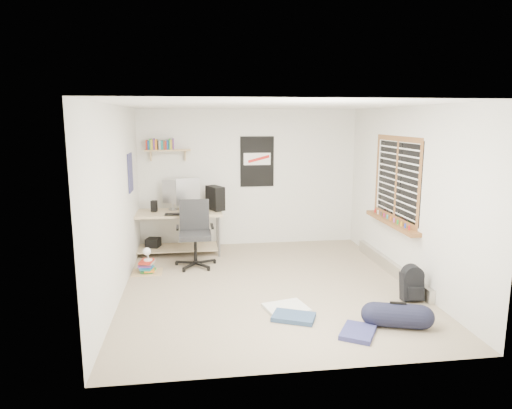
{
  "coord_description": "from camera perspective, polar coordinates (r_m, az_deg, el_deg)",
  "views": [
    {
      "loc": [
        -1.0,
        -6.05,
        2.33
      ],
      "look_at": [
        -0.15,
        0.2,
        1.14
      ],
      "focal_mm": 32.0,
      "sensor_mm": 36.0,
      "label": 1
    }
  ],
  "objects": [
    {
      "name": "baseboard_heater",
      "position": [
        7.35,
        16.49,
        -7.48
      ],
      "size": [
        0.08,
        2.5,
        0.18
      ],
      "primitive_type": "cube",
      "color": "#B7B2A8",
      "rests_on": "floor"
    },
    {
      "name": "window",
      "position": [
        7.06,
        17.04,
        3.08
      ],
      "size": [
        0.1,
        1.5,
        1.26
      ],
      "primitive_type": "cube",
      "color": "brown",
      "rests_on": "right_wall"
    },
    {
      "name": "speaker_right",
      "position": [
        7.73,
        -8.29,
        -0.55
      ],
      "size": [
        0.11,
        0.11,
        0.17
      ],
      "primitive_type": "cube",
      "rotation": [
        0.0,
        0.0,
        -0.35
      ],
      "color": "black",
      "rests_on": "desk"
    },
    {
      "name": "keyboard",
      "position": [
        7.72,
        -9.94,
        -1.17
      ],
      "size": [
        0.38,
        0.14,
        0.02
      ],
      "primitive_type": "cube",
      "rotation": [
        0.0,
        0.0,
        -0.01
      ],
      "color": "black",
      "rests_on": "desk"
    },
    {
      "name": "book_stack",
      "position": [
        7.22,
        -13.47,
        -7.17
      ],
      "size": [
        0.52,
        0.46,
        0.31
      ],
      "primitive_type": "cube",
      "rotation": [
        0.0,
        0.0,
        0.23
      ],
      "color": "brown",
      "rests_on": "floor"
    },
    {
      "name": "tshirt",
      "position": [
        5.79,
        3.79,
        -12.81
      ],
      "size": [
        0.58,
        0.53,
        0.04
      ],
      "primitive_type": "cube",
      "rotation": [
        0.0,
        0.0,
        0.24
      ],
      "color": "silver",
      "rests_on": "floor"
    },
    {
      "name": "right_wall",
      "position": [
        6.84,
        18.4,
        1.08
      ],
      "size": [
        0.01,
        4.5,
        2.5
      ],
      "primitive_type": "cube",
      "color": "silver",
      "rests_on": "ground"
    },
    {
      "name": "poster_left_wall",
      "position": [
        7.36,
        -15.44,
        3.85
      ],
      "size": [
        0.02,
        0.42,
        0.6
      ],
      "primitive_type": "cube",
      "color": "navy",
      "rests_on": "left_wall"
    },
    {
      "name": "duffel_bag",
      "position": [
        5.53,
        17.25,
        -13.09
      ],
      "size": [
        0.35,
        0.35,
        0.54
      ],
      "primitive_type": "cylinder",
      "rotation": [
        0.0,
        0.0,
        -0.31
      ],
      "color": "black",
      "rests_on": "floor"
    },
    {
      "name": "backpack",
      "position": [
        6.31,
        18.89,
        -9.61
      ],
      "size": [
        0.29,
        0.24,
        0.36
      ],
      "primitive_type": "cube",
      "rotation": [
        0.0,
        0.0,
        -0.08
      ],
      "color": "black",
      "rests_on": "floor"
    },
    {
      "name": "subwoofer",
      "position": [
        8.24,
        -12.71,
        -4.98
      ],
      "size": [
        0.27,
        0.27,
        0.25
      ],
      "primitive_type": "cube",
      "rotation": [
        0.0,
        0.0,
        -0.27
      ],
      "color": "black",
      "rests_on": "floor"
    },
    {
      "name": "office_chair",
      "position": [
        7.3,
        -7.61,
        -3.98
      ],
      "size": [
        0.7,
        0.7,
        1.06
      ],
      "primitive_type": "cube",
      "rotation": [
        0.0,
        0.0,
        0.02
      ],
      "color": "#242426",
      "rests_on": "floor"
    },
    {
      "name": "desk_lamp",
      "position": [
        7.13,
        -13.4,
        -5.45
      ],
      "size": [
        0.17,
        0.24,
        0.22
      ],
      "primitive_type": "cube",
      "rotation": [
        0.0,
        0.0,
        -0.22
      ],
      "color": "white",
      "rests_on": "book_stack"
    },
    {
      "name": "poster_back_wall",
      "position": [
        8.4,
        0.14,
        5.38
      ],
      "size": [
        0.62,
        0.03,
        0.92
      ],
      "primitive_type": "cube",
      "color": "black",
      "rests_on": "back_wall"
    },
    {
      "name": "left_wall",
      "position": [
        6.23,
        -16.93,
        0.26
      ],
      "size": [
        0.01,
        4.5,
        2.5
      ],
      "primitive_type": "cube",
      "color": "silver",
      "rests_on": "ground"
    },
    {
      "name": "floor",
      "position": [
        6.56,
        1.53,
        -10.13
      ],
      "size": [
        4.0,
        4.5,
        0.01
      ],
      "primitive_type": "cube",
      "color": "gray",
      "rests_on": "ground"
    },
    {
      "name": "jeans_b",
      "position": [
        5.3,
        12.63,
        -15.33
      ],
      "size": [
        0.52,
        0.55,
        0.06
      ],
      "primitive_type": "cube",
      "rotation": [
        0.0,
        0.0,
        1.02
      ],
      "color": "navy",
      "rests_on": "floor"
    },
    {
      "name": "jeans_a",
      "position": [
        5.54,
        4.73,
        -13.83
      ],
      "size": [
        0.57,
        0.48,
        0.05
      ],
      "primitive_type": "cube",
      "rotation": [
        0.0,
        0.0,
        -0.42
      ],
      "color": "navy",
      "rests_on": "floor"
    },
    {
      "name": "wall_shelf",
      "position": [
        8.22,
        -10.96,
        6.68
      ],
      "size": [
        0.8,
        0.22,
        0.24
      ],
      "primitive_type": "cube",
      "color": "tan",
      "rests_on": "back_wall"
    },
    {
      "name": "back_wall",
      "position": [
        8.43,
        -0.9,
        3.35
      ],
      "size": [
        4.0,
        0.01,
        2.5
      ],
      "primitive_type": "cube",
      "color": "silver",
      "rests_on": "ground"
    },
    {
      "name": "monitor_right",
      "position": [
        7.95,
        -8.51,
        0.86
      ],
      "size": [
        0.43,
        0.24,
        0.47
      ],
      "primitive_type": "cube",
      "rotation": [
        0.0,
        0.0,
        0.34
      ],
      "color": "#97989C",
      "rests_on": "desk"
    },
    {
      "name": "ceiling",
      "position": [
        6.14,
        1.65,
        12.35
      ],
      "size": [
        4.0,
        4.5,
        0.01
      ],
      "primitive_type": "cube",
      "color": "white",
      "rests_on": "ground"
    },
    {
      "name": "monitor_left",
      "position": [
        8.15,
        -10.36,
        0.83
      ],
      "size": [
        0.38,
        0.22,
        0.41
      ],
      "primitive_type": "cube",
      "rotation": [
        0.0,
        0.0,
        -0.38
      ],
      "color": "#ADADB2",
      "rests_on": "desk"
    },
    {
      "name": "speaker_left",
      "position": [
        8.03,
        -12.62,
        -0.19
      ],
      "size": [
        0.11,
        0.11,
        0.19
      ],
      "primitive_type": "cube",
      "rotation": [
        0.0,
        0.0,
        -0.24
      ],
      "color": "black",
      "rests_on": "desk"
    },
    {
      "name": "pc_tower",
      "position": [
        8.02,
        -5.12,
        0.83
      ],
      "size": [
        0.34,
        0.44,
        0.41
      ],
      "primitive_type": "cube",
      "rotation": [
        0.0,
        0.0,
        0.43
      ],
      "color": "black",
      "rests_on": "desk"
    },
    {
      "name": "desk",
      "position": [
        8.08,
        -10.18,
        -3.53
      ],
      "size": [
        1.8,
        1.33,
        0.75
      ],
      "primitive_type": "cube",
      "rotation": [
        0.0,
        0.0,
        -0.42
      ],
      "color": "tan",
      "rests_on": "floor"
    }
  ]
}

